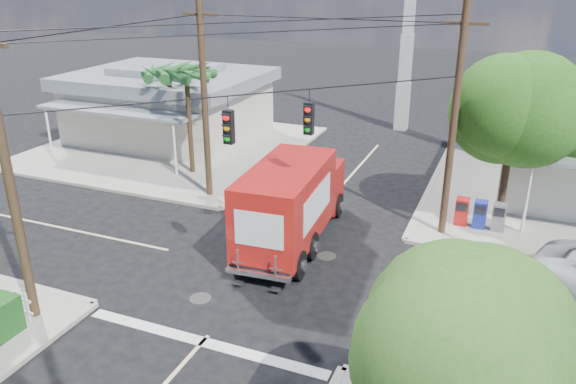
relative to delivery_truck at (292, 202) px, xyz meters
The scene contains 12 objects.
ground 2.92m from the delivery_truck, 89.95° to the right, with size 120.00×120.00×0.00m, color black.
sidewalk_nw 13.88m from the delivery_truck, 142.09° to the left, with size 14.12×14.12×0.14m.
road_markings 4.22m from the delivery_truck, 89.97° to the right, with size 32.00×32.00×0.01m.
building_nw 15.66m from the delivery_truck, 140.04° to the left, with size 10.80×10.20×4.30m.
radio_tower 18.05m from the delivery_truck, 88.36° to the left, with size 0.80×0.80×17.00m.
tree_ne_front 8.98m from the delivery_truck, 31.09° to the left, with size 4.21×4.14×6.66m.
tree_se 12.17m from the delivery_truck, 54.01° to the right, with size 3.67×3.54×5.62m.
palm_nw_front 9.68m from the delivery_truck, 145.83° to the left, with size 3.01×3.08×5.59m.
palm_nw_back 11.95m from the delivery_truck, 145.24° to the left, with size 3.01×3.08×5.19m.
utility_poles 3.51m from the delivery_truck, 153.00° to the right, with size 12.00×10.68×9.00m.
vending_boxes 7.59m from the delivery_truck, 30.24° to the left, with size 1.90×0.50×1.10m.
delivery_truck is the anchor object (origin of this frame).
Camera 1 is at (7.18, -15.45, 9.76)m, focal length 35.00 mm.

